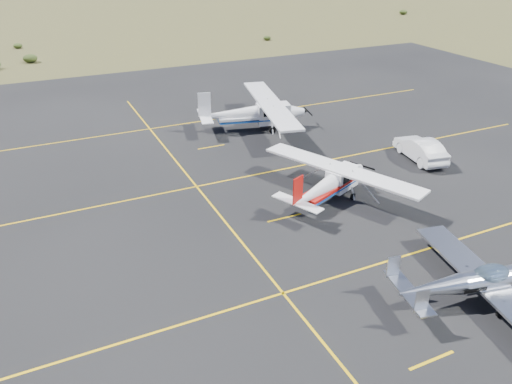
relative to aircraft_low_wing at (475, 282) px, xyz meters
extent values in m
plane|color=#383D1C|center=(-0.77, 1.66, -0.92)|extent=(1600.00, 1600.00, 0.00)
cube|color=black|center=(-0.77, 8.66, -0.92)|extent=(72.00, 72.00, 0.02)
cube|color=silver|center=(0.65, -0.13, -0.19)|extent=(3.11, 8.94, 0.12)
ellipsoid|color=#99BFD8|center=(0.65, -0.13, 0.28)|extent=(1.76, 1.22, 0.80)
cube|color=silver|center=(-2.91, 0.58, 0.09)|extent=(1.24, 3.02, 0.06)
cube|color=silver|center=(-3.27, -0.45, 0.53)|extent=(0.54, 0.16, 0.98)
cube|color=silver|center=(-2.85, 1.66, 0.53)|extent=(0.54, 0.16, 0.98)
cylinder|color=black|center=(0.23, -1.24, -0.72)|extent=(0.41, 0.18, 0.39)
cylinder|color=black|center=(0.68, 1.07, -0.72)|extent=(0.41, 0.18, 0.39)
cube|color=white|center=(0.56, 10.33, 0.03)|extent=(2.24, 1.75, 1.22)
cube|color=white|center=(0.39, 10.26, 0.67)|extent=(5.26, 9.67, 0.13)
cube|color=black|center=(0.56, 10.33, 0.29)|extent=(1.76, 1.56, 0.50)
cube|color=#B1140E|center=(-0.52, 9.86, -0.06)|extent=(4.56, 2.77, 0.16)
cube|color=#B1140E|center=(-3.34, 8.63, 0.89)|extent=(0.73, 0.37, 1.45)
cube|color=white|center=(-3.34, 8.63, 0.17)|extent=(1.78, 2.92, 0.05)
cylinder|color=black|center=(1.63, 10.80, -0.75)|extent=(0.33, 0.21, 0.33)
cylinder|color=black|center=(0.69, 9.35, -0.72)|extent=(0.41, 0.27, 0.40)
cylinder|color=black|center=(-0.07, 11.09, -0.72)|extent=(0.41, 0.27, 0.40)
cube|color=silver|center=(1.94, 21.79, 0.25)|extent=(2.67, 1.79, 1.50)
cube|color=silver|center=(1.72, 21.84, 1.03)|extent=(4.41, 12.32, 0.16)
cube|color=black|center=(1.94, 21.79, 0.57)|extent=(2.03, 1.69, 0.61)
cube|color=silver|center=(0.53, 22.12, 0.14)|extent=(5.71, 2.51, 0.20)
cube|color=silver|center=(-3.16, 22.96, 1.31)|extent=(0.94, 0.29, 1.78)
cube|color=silver|center=(-3.16, 22.96, 0.42)|extent=(1.61, 3.66, 0.07)
cylinder|color=black|center=(3.35, 21.47, -0.71)|extent=(0.42, 0.20, 0.40)
cylinder|color=black|center=(1.35, 20.73, -0.67)|extent=(0.51, 0.25, 0.49)
cylinder|color=black|center=(1.87, 23.01, -0.67)|extent=(0.51, 0.25, 0.49)
imported|color=silver|center=(8.03, 12.23, -0.17)|extent=(2.35, 4.71, 1.48)
camera|label=1|loc=(-14.83, -10.86, 12.38)|focal=35.00mm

